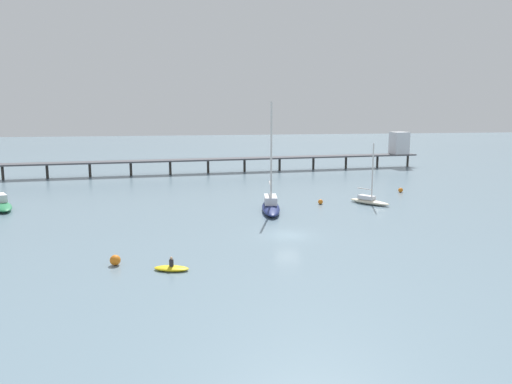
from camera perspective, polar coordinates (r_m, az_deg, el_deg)
The scene contains 8 objects.
ground_plane at distance 50.63m, azimuth 3.71°, elevation -5.04°, with size 400.00×400.00×0.00m, color slate.
pier at distance 104.03m, azimuth 4.11°, elevation 4.51°, with size 85.77×10.33×7.80m.
sailboat_navy at distance 62.12m, azimuth 1.73°, elevation -1.47°, with size 3.80×10.01×13.73m.
sailboat_cream at distance 68.58m, azimuth 13.03°, elevation -0.90°, with size 4.72×5.90×8.31m.
dinghy_yellow at distance 40.33m, azimuth -9.81°, elevation -8.71°, with size 3.09×2.08×1.14m.
mooring_buoy_mid at distance 79.53m, azimuth 16.49°, elevation 0.22°, with size 0.72×0.72×0.72m, color orange.
mooring_buoy_outer at distance 67.31m, azimuth 7.52°, elevation -1.14°, with size 0.67×0.67×0.67m, color orange.
mooring_buoy_near at distance 42.56m, azimuth -16.08°, elevation -7.63°, with size 0.89×0.89×0.89m, color orange.
Camera 1 is at (-12.02, -47.50, 12.77)m, focal length 34.35 mm.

